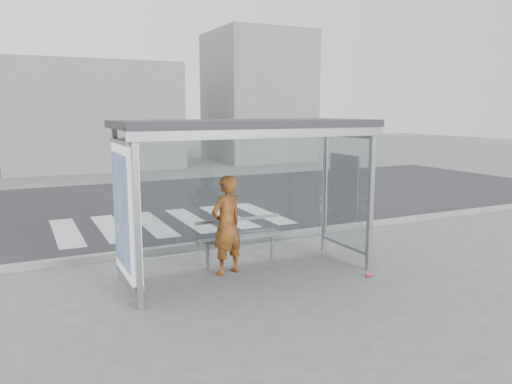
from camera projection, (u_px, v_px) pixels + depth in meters
ground at (248, 275)px, 8.51m from camera, size 80.00×80.00×0.00m
road at (148, 205)px, 14.72m from camera, size 30.00×10.00×0.01m
curb at (208, 244)px, 10.23m from camera, size 30.00×0.18×0.12m
crosswalk at (172, 222)px, 12.50m from camera, size 5.55×3.00×0.00m
bus_shelter at (225, 159)px, 8.08m from camera, size 4.25×1.65×2.62m
building_center at (91, 116)px, 24.08m from camera, size 8.00×5.00×5.00m
building_right at (258, 97)px, 27.80m from camera, size 5.00×5.00×7.00m
person at (227, 225)px, 8.42m from camera, size 0.72×0.59×1.70m
bench at (240, 237)px, 9.00m from camera, size 1.65×0.21×0.85m
soda_can at (369, 275)px, 8.38m from camera, size 0.13×0.09×0.07m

